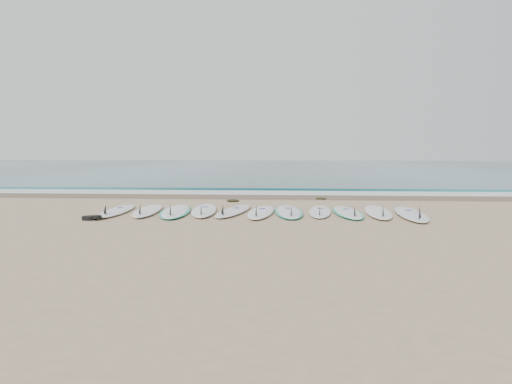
# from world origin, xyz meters

# --- Properties ---
(ground) EXTENTS (120.00, 120.00, 0.00)m
(ground) POSITION_xyz_m (0.00, 0.00, 0.00)
(ground) COLOR tan
(ocean) EXTENTS (120.00, 55.00, 0.03)m
(ocean) POSITION_xyz_m (0.00, 32.50, 0.01)
(ocean) COLOR #1E5E64
(ocean) RESTS_ON ground
(wet_sand_band) EXTENTS (120.00, 1.80, 0.01)m
(wet_sand_band) POSITION_xyz_m (0.00, 4.10, 0.01)
(wet_sand_band) COLOR brown
(wet_sand_band) RESTS_ON ground
(foam_band) EXTENTS (120.00, 1.40, 0.04)m
(foam_band) POSITION_xyz_m (0.00, 5.50, 0.02)
(foam_band) COLOR silver
(foam_band) RESTS_ON ground
(wave_crest) EXTENTS (120.00, 1.00, 0.10)m
(wave_crest) POSITION_xyz_m (0.00, 7.00, 0.05)
(wave_crest) COLOR #1E5E64
(wave_crest) RESTS_ON ground
(surfboard_0) EXTENTS (0.73, 2.61, 0.33)m
(surfboard_0) POSITION_xyz_m (-3.42, -0.15, 0.06)
(surfboard_0) COLOR white
(surfboard_0) RESTS_ON ground
(surfboard_1) EXTENTS (0.85, 2.70, 0.34)m
(surfboard_1) POSITION_xyz_m (-2.70, -0.07, 0.06)
(surfboard_1) COLOR white
(surfboard_1) RESTS_ON ground
(surfboard_2) EXTENTS (1.03, 2.86, 0.36)m
(surfboard_2) POSITION_xyz_m (-2.02, -0.10, 0.05)
(surfboard_2) COLOR white
(surfboard_2) RESTS_ON ground
(surfboard_3) EXTENTS (0.89, 2.82, 0.36)m
(surfboard_3) POSITION_xyz_m (-1.37, 0.08, 0.06)
(surfboard_3) COLOR white
(surfboard_3) RESTS_ON ground
(surfboard_4) EXTENTS (0.88, 2.65, 0.33)m
(surfboard_4) POSITION_xyz_m (-0.66, 0.00, 0.06)
(surfboard_4) COLOR silver
(surfboard_4) RESTS_ON ground
(surfboard_5) EXTENTS (0.66, 2.70, 0.34)m
(surfboard_5) POSITION_xyz_m (0.00, -0.14, 0.06)
(surfboard_5) COLOR white
(surfboard_5) RESTS_ON ground
(surfboard_6) EXTENTS (0.83, 2.72, 0.34)m
(surfboard_6) POSITION_xyz_m (0.65, 0.05, 0.05)
(surfboard_6) COLOR white
(surfboard_6) RESTS_ON ground
(surfboard_7) EXTENTS (0.66, 2.51, 0.32)m
(surfboard_7) POSITION_xyz_m (1.38, 0.10, 0.06)
(surfboard_7) COLOR white
(surfboard_7) RESTS_ON ground
(surfboard_8) EXTENTS (0.76, 2.57, 0.32)m
(surfboard_8) POSITION_xyz_m (2.02, 0.03, 0.05)
(surfboard_8) COLOR white
(surfboard_8) RESTS_ON ground
(surfboard_9) EXTENTS (0.73, 2.77, 0.35)m
(surfboard_9) POSITION_xyz_m (2.72, 0.06, 0.06)
(surfboard_9) COLOR white
(surfboard_9) RESTS_ON ground
(surfboard_10) EXTENTS (0.75, 2.88, 0.36)m
(surfboard_10) POSITION_xyz_m (3.40, -0.27, 0.06)
(surfboard_10) COLOR white
(surfboard_10) RESTS_ON ground
(seaweed_near) EXTENTS (0.37, 0.29, 0.07)m
(seaweed_near) POSITION_xyz_m (-0.98, 2.58, 0.04)
(seaweed_near) COLOR black
(seaweed_near) RESTS_ON ground
(seaweed_far) EXTENTS (0.33, 0.25, 0.06)m
(seaweed_far) POSITION_xyz_m (1.58, 3.40, 0.03)
(seaweed_far) COLOR black
(seaweed_far) RESTS_ON ground
(leash_coil) EXTENTS (0.46, 0.36, 0.11)m
(leash_coil) POSITION_xyz_m (-3.52, -1.38, 0.05)
(leash_coil) COLOR black
(leash_coil) RESTS_ON ground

